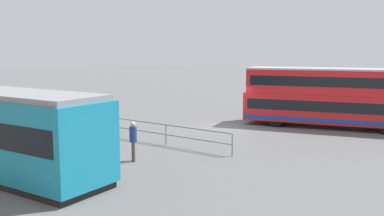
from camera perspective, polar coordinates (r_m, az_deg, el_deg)
ground_plane at (r=27.01m, az=4.38°, el=-2.52°), size 160.00×160.00×0.00m
double_decker_bus at (r=27.86m, az=18.48°, el=1.36°), size 11.24×4.15×3.70m
pedestrian_near_railing at (r=25.87m, az=-10.45°, el=-1.05°), size 0.45×0.45×1.58m
pedestrian_crossing at (r=18.70m, az=-7.87°, el=-4.04°), size 0.45×0.45×1.76m
pedestrian_railing at (r=21.74m, az=-3.50°, el=-3.05°), size 7.88×0.83×1.08m
info_sign at (r=23.50m, az=-11.99°, el=-0.52°), size 0.95×0.28×2.20m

